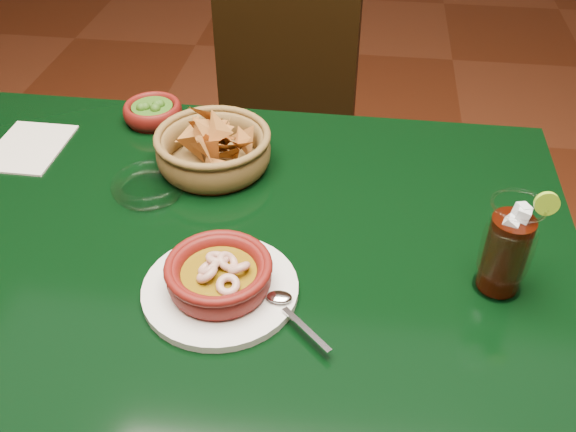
# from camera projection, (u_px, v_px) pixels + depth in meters

# --- Properties ---
(dining_table) EXTENTS (1.20, 0.80, 0.75)m
(dining_table) POSITION_uv_depth(u_px,v_px,m) (209.00, 274.00, 1.11)
(dining_table) COLOR black
(dining_table) RESTS_ON ground
(dining_chair) EXTENTS (0.47, 0.47, 0.90)m
(dining_chair) POSITION_uv_depth(u_px,v_px,m) (274.00, 136.00, 1.75)
(dining_chair) COLOR black
(dining_chair) RESTS_ON ground
(shrimp_plate) EXTENTS (0.28, 0.23, 0.07)m
(shrimp_plate) POSITION_uv_depth(u_px,v_px,m) (220.00, 278.00, 0.92)
(shrimp_plate) COLOR silver
(shrimp_plate) RESTS_ON dining_table
(chip_basket) EXTENTS (0.24, 0.24, 0.15)m
(chip_basket) POSITION_uv_depth(u_px,v_px,m) (214.00, 149.00, 1.16)
(chip_basket) COLOR brown
(chip_basket) RESTS_ON dining_table
(guacamole_ramekin) EXTENTS (0.14, 0.14, 0.05)m
(guacamole_ramekin) POSITION_uv_depth(u_px,v_px,m) (153.00, 111.00, 1.30)
(guacamole_ramekin) COLOR #520E0B
(guacamole_ramekin) RESTS_ON dining_table
(cola_drink) EXTENTS (0.15, 0.15, 0.17)m
(cola_drink) POSITION_uv_depth(u_px,v_px,m) (507.00, 248.00, 0.90)
(cola_drink) COLOR white
(cola_drink) RESTS_ON dining_table
(glass_ashtray) EXTENTS (0.14, 0.14, 0.03)m
(glass_ashtray) POSITION_uv_depth(u_px,v_px,m) (149.00, 186.00, 1.11)
(glass_ashtray) COLOR white
(glass_ashtray) RESTS_ON dining_table
(paper_menu) EXTENTS (0.13, 0.18, 0.00)m
(paper_menu) POSITION_uv_depth(u_px,v_px,m) (29.00, 147.00, 1.23)
(paper_menu) COLOR beige
(paper_menu) RESTS_ON dining_table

